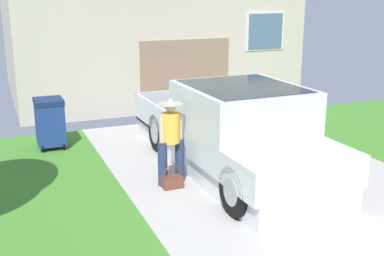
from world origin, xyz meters
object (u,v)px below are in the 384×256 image
handbag (172,181)px  wheeled_trash_bin (50,121)px  person_with_hat (171,139)px  pickup_truck (238,134)px  house_with_garage (139,15)px

handbag → wheeled_trash_bin: bearing=117.8°
person_with_hat → wheeled_trash_bin: (-1.74, 2.97, -0.24)m
person_with_hat → pickup_truck: bearing=-8.5°
pickup_truck → handbag: bearing=8.1°
person_with_hat → handbag: (-0.06, -0.21, -0.71)m
person_with_hat → wheeled_trash_bin: size_ratio=1.44×
pickup_truck → wheeled_trash_bin: 4.26m
house_with_garage → pickup_truck: bearing=-93.9°
handbag → house_with_garage: 9.07m
pickup_truck → house_with_garage: (0.56, 8.30, 1.76)m
wheeled_trash_bin → handbag: bearing=-62.2°
handbag → wheeled_trash_bin: (-1.68, 3.19, 0.46)m
house_with_garage → handbag: bearing=-102.9°
house_with_garage → person_with_hat: bearing=-102.8°
pickup_truck → house_with_garage: size_ratio=0.65×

